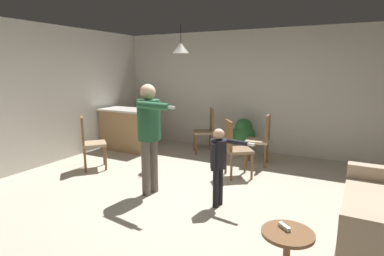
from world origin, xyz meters
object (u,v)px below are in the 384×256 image
dining_chair_by_counter (261,138)px  kitchen_counter (128,129)px  person_adult (149,127)px  spare_remote_on_table (284,227)px  dining_chair_centre_back (90,141)px  dining_chair_near_wall (235,146)px  dining_chair_spare (207,129)px  person_child (219,159)px  potted_plant_corner (243,134)px  side_table_by_couch (287,253)px

dining_chair_by_counter → kitchen_counter: bearing=87.5°
person_adult → spare_remote_on_table: person_adult is taller
dining_chair_centre_back → kitchen_counter: bearing=142.8°
dining_chair_near_wall → dining_chair_spare: 1.64m
person_child → dining_chair_by_counter: bearing=-171.4°
dining_chair_near_wall → potted_plant_corner: dining_chair_near_wall is taller
kitchen_counter → person_adult: size_ratio=0.76×
side_table_by_couch → dining_chair_near_wall: (-1.36, 2.45, 0.22)m
kitchen_counter → dining_chair_spare: size_ratio=1.26×
person_adult → dining_chair_spare: person_adult is taller
dining_chair_near_wall → kitchen_counter: bearing=-139.1°
person_adult → dining_chair_spare: 2.56m
kitchen_counter → spare_remote_on_table: (4.14, -3.03, 0.06)m
person_child → dining_chair_spare: (-1.32, 2.43, -0.13)m
side_table_by_couch → dining_chair_centre_back: dining_chair_centre_back is taller
side_table_by_couch → dining_chair_by_counter: bearing=108.8°
dining_chair_centre_back → dining_chair_spare: (1.44, 2.05, 0.00)m
potted_plant_corner → kitchen_counter: bearing=-160.3°
kitchen_counter → person_child: size_ratio=1.16×
person_child → side_table_by_couch: bearing=51.6°
dining_chair_centre_back → potted_plant_corner: bearing=88.9°
dining_chair_by_counter → potted_plant_corner: 0.85m
dining_chair_by_counter → dining_chair_near_wall: size_ratio=1.00×
person_adult → potted_plant_corner: (0.52, 2.79, -0.59)m
kitchen_counter → dining_chair_centre_back: dining_chair_centre_back is taller
dining_chair_centre_back → dining_chair_spare: same height
potted_plant_corner → spare_remote_on_table: (1.67, -3.92, 0.10)m
person_adult → dining_chair_by_counter: (1.08, 2.17, -0.48)m
person_child → dining_chair_near_wall: 1.24m
dining_chair_by_counter → dining_chair_near_wall: (-0.22, -0.88, 0.00)m
dining_chair_by_counter → potted_plant_corner: (-0.57, 0.62, -0.11)m
kitchen_counter → dining_chair_by_counter: bearing=4.9°
potted_plant_corner → dining_chair_spare: bearing=-159.0°
side_table_by_couch → dining_chair_by_counter: 3.53m
dining_chair_centre_back → potted_plant_corner: dining_chair_centre_back is taller
dining_chair_spare → potted_plant_corner: (0.76, 0.29, -0.11)m
kitchen_counter → dining_chair_centre_back: (0.28, -1.46, 0.07)m
side_table_by_couch → person_child: 1.72m
dining_chair_centre_back → dining_chair_near_wall: bearing=60.2°
dining_chair_near_wall → person_adult: bearing=-70.5°
dining_chair_spare → potted_plant_corner: dining_chair_spare is taller
dining_chair_centre_back → spare_remote_on_table: (3.86, -1.58, -0.01)m
dining_chair_centre_back → spare_remote_on_table: bearing=19.8°
dining_chair_by_counter → dining_chair_spare: (-1.32, 0.33, 0.00)m
dining_chair_centre_back → potted_plant_corner: (2.20, 2.34, -0.11)m
dining_chair_near_wall → dining_chair_spare: size_ratio=1.00×
side_table_by_couch → dining_chair_spare: size_ratio=0.52×
person_adult → dining_chair_centre_back: 1.80m
kitchen_counter → side_table_by_couch: bearing=-36.4°
side_table_by_couch → dining_chair_near_wall: 2.81m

